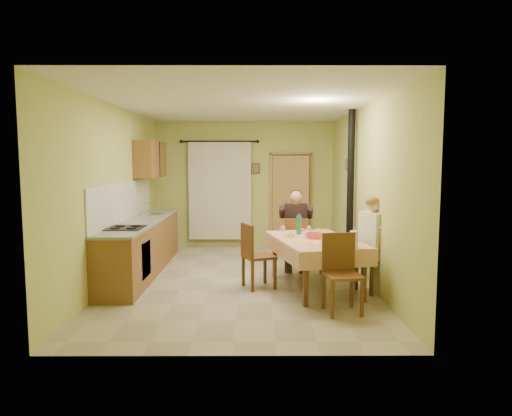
{
  "coord_description": "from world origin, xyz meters",
  "views": [
    {
      "loc": [
        0.22,
        -7.33,
        1.92
      ],
      "look_at": [
        0.25,
        0.1,
        1.15
      ],
      "focal_mm": 32.0,
      "sensor_mm": 36.0,
      "label": 1
    }
  ],
  "objects_px": {
    "man_far": "(296,221)",
    "chair_far": "(296,255)",
    "man_right": "(375,232)",
    "dining_table": "(315,264)",
    "chair_right": "(374,272)",
    "chair_left": "(258,269)",
    "stove_flue": "(350,212)",
    "chair_near": "(342,290)"
  },
  "relations": [
    {
      "from": "dining_table",
      "to": "chair_far",
      "type": "distance_m",
      "value": 1.12
    },
    {
      "from": "man_far",
      "to": "man_right",
      "type": "height_order",
      "value": "same"
    },
    {
      "from": "chair_far",
      "to": "man_far",
      "type": "distance_m",
      "value": 0.59
    },
    {
      "from": "man_right",
      "to": "dining_table",
      "type": "bearing_deg",
      "value": 55.54
    },
    {
      "from": "chair_right",
      "to": "chair_left",
      "type": "bearing_deg",
      "value": 59.28
    },
    {
      "from": "man_far",
      "to": "chair_far",
      "type": "bearing_deg",
      "value": -90.0
    },
    {
      "from": "dining_table",
      "to": "chair_left",
      "type": "xyz_separation_m",
      "value": [
        -0.86,
        0.05,
        -0.09
      ]
    },
    {
      "from": "man_right",
      "to": "man_far",
      "type": "bearing_deg",
      "value": 15.16
    },
    {
      "from": "chair_right",
      "to": "man_right",
      "type": "height_order",
      "value": "man_right"
    },
    {
      "from": "dining_table",
      "to": "chair_right",
      "type": "xyz_separation_m",
      "value": [
        0.86,
        -0.15,
        -0.09
      ]
    },
    {
      "from": "chair_near",
      "to": "stove_flue",
      "type": "relative_size",
      "value": 0.36
    },
    {
      "from": "chair_left",
      "to": "man_right",
      "type": "bearing_deg",
      "value": 60.24
    },
    {
      "from": "chair_near",
      "to": "man_far",
      "type": "bearing_deg",
      "value": -87.39
    },
    {
      "from": "chair_near",
      "to": "chair_left",
      "type": "relative_size",
      "value": 1.01
    },
    {
      "from": "chair_right",
      "to": "stove_flue",
      "type": "bearing_deg",
      "value": -20.34
    },
    {
      "from": "chair_left",
      "to": "man_far",
      "type": "xyz_separation_m",
      "value": [
        0.67,
        1.06,
        0.59
      ]
    },
    {
      "from": "dining_table",
      "to": "man_right",
      "type": "distance_m",
      "value": 1.0
    },
    {
      "from": "man_right",
      "to": "stove_flue",
      "type": "bearing_deg",
      "value": -20.88
    },
    {
      "from": "chair_near",
      "to": "man_right",
      "type": "distance_m",
      "value": 1.28
    },
    {
      "from": "chair_far",
      "to": "chair_right",
      "type": "xyz_separation_m",
      "value": [
        1.05,
        -1.24,
        0.0
      ]
    },
    {
      "from": "man_right",
      "to": "chair_right",
      "type": "bearing_deg",
      "value": -90.0
    },
    {
      "from": "chair_right",
      "to": "stove_flue",
      "type": "relative_size",
      "value": 0.35
    },
    {
      "from": "chair_right",
      "to": "man_right",
      "type": "distance_m",
      "value": 0.59
    },
    {
      "from": "chair_right",
      "to": "man_right",
      "type": "xyz_separation_m",
      "value": [
        -0.01,
        -0.01,
        0.59
      ]
    },
    {
      "from": "chair_left",
      "to": "man_right",
      "type": "distance_m",
      "value": 1.81
    },
    {
      "from": "stove_flue",
      "to": "chair_near",
      "type": "bearing_deg",
      "value": -103.82
    },
    {
      "from": "dining_table",
      "to": "man_far",
      "type": "xyz_separation_m",
      "value": [
        -0.19,
        1.11,
        0.5
      ]
    },
    {
      "from": "chair_far",
      "to": "chair_near",
      "type": "height_order",
      "value": "chair_near"
    },
    {
      "from": "dining_table",
      "to": "man_far",
      "type": "height_order",
      "value": "man_far"
    },
    {
      "from": "chair_far",
      "to": "chair_left",
      "type": "distance_m",
      "value": 1.24
    },
    {
      "from": "chair_right",
      "to": "man_far",
      "type": "xyz_separation_m",
      "value": [
        -1.05,
        1.26,
        0.59
      ]
    },
    {
      "from": "chair_far",
      "to": "chair_right",
      "type": "bearing_deg",
      "value": -44.78
    },
    {
      "from": "chair_far",
      "to": "dining_table",
      "type": "bearing_deg",
      "value": -75.08
    },
    {
      "from": "dining_table",
      "to": "man_far",
      "type": "distance_m",
      "value": 1.23
    },
    {
      "from": "chair_far",
      "to": "chair_near",
      "type": "relative_size",
      "value": 0.95
    },
    {
      "from": "man_right",
      "to": "chair_left",
      "type": "bearing_deg",
      "value": 59.05
    },
    {
      "from": "chair_right",
      "to": "stove_flue",
      "type": "xyz_separation_m",
      "value": [
        -0.09,
        1.36,
        0.73
      ]
    },
    {
      "from": "dining_table",
      "to": "chair_near",
      "type": "height_order",
      "value": "chair_near"
    },
    {
      "from": "dining_table",
      "to": "stove_flue",
      "type": "relative_size",
      "value": 0.73
    },
    {
      "from": "man_far",
      "to": "man_right",
      "type": "xyz_separation_m",
      "value": [
        1.04,
        -1.26,
        0.0
      ]
    },
    {
      "from": "chair_right",
      "to": "man_far",
      "type": "height_order",
      "value": "man_far"
    },
    {
      "from": "man_right",
      "to": "chair_near",
      "type": "bearing_deg",
      "value": 121.25
    }
  ]
}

